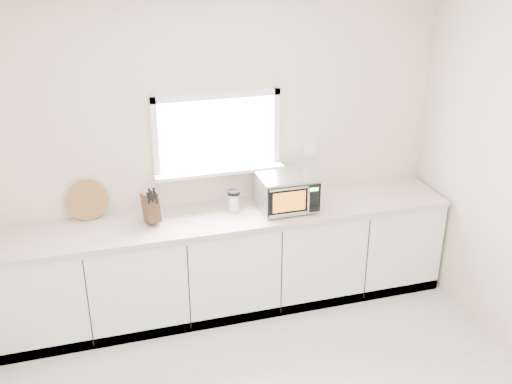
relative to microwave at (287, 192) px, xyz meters
name	(u,v)px	position (x,y,z in m)	size (l,w,h in m)	color
back_wall	(217,153)	(-0.52, 0.35, 0.28)	(4.00, 0.17, 2.70)	beige
cabinets	(228,263)	(-0.53, 0.05, -0.64)	(3.92, 0.60, 0.88)	white
countertop	(227,217)	(-0.53, 0.04, -0.18)	(3.92, 0.64, 0.04)	beige
microwave	(287,192)	(0.00, 0.00, 0.00)	(0.48, 0.40, 0.31)	black
knife_block	(151,207)	(-1.15, 0.07, -0.02)	(0.14, 0.24, 0.33)	#482F19
cutting_board	(87,200)	(-1.64, 0.29, 0.01)	(0.34, 0.34, 0.02)	olive
coffee_grinder	(234,201)	(-0.45, 0.09, -0.07)	(0.12, 0.12, 0.19)	silver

